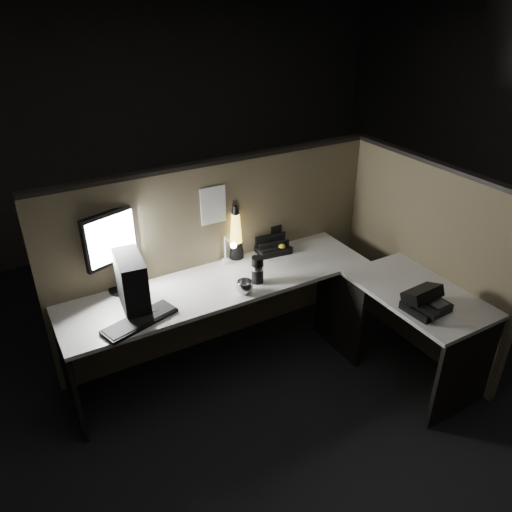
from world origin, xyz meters
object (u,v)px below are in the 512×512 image
lava_lamp (236,237)px  pc_tower (132,283)px  monitor (116,243)px  keyboard (140,321)px  desk_phone (424,301)px

lava_lamp → pc_tower: bearing=-163.7°
monitor → lava_lamp: bearing=-18.0°
monitor → keyboard: 0.57m
pc_tower → monitor: bearing=97.4°
lava_lamp → desk_phone: bearing=-59.3°
monitor → lava_lamp: (0.91, 0.01, -0.18)m
monitor → keyboard: bearing=-111.3°
lava_lamp → keyboard: bearing=-153.9°
lava_lamp → desk_phone: 1.45m
pc_tower → desk_phone: size_ratio=1.30×
monitor → desk_phone: (1.65, -1.24, -0.30)m
pc_tower → lava_lamp: 0.94m
desk_phone → keyboard: bearing=151.3°
monitor → keyboard: monitor is taller
pc_tower → keyboard: bearing=-92.7°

